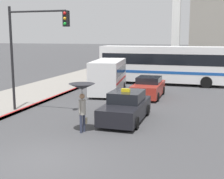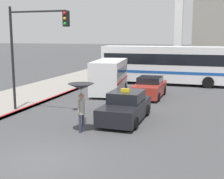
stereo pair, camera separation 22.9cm
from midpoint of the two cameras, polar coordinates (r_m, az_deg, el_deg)
The scene contains 7 objects.
ground_plane at distance 11.47m, azimuth -12.66°, elevation -12.45°, with size 300.00×300.00×0.00m, color #424244.
taxi at distance 15.98m, azimuth 2.90°, elevation -3.26°, with size 1.91×4.31×1.66m.
sedan_red at distance 22.22m, azimuth 7.16°, elevation 0.33°, with size 1.91×4.14×1.43m.
ambulance_van at distance 23.43m, azimuth -0.19°, elevation 2.65°, with size 2.71×5.55×2.50m.
city_bus at distance 28.43m, azimuth 9.73°, elevation 4.75°, with size 11.11×2.72×3.37m.
pedestrian_with_umbrella at distance 13.83m, azimuth -5.20°, elevation -0.48°, with size 1.17×1.17×2.22m.
traffic_light at distance 17.41m, azimuth -13.84°, elevation 8.75°, with size 3.56×0.38×5.86m.
Camera 2 is at (5.65, -9.04, 4.29)m, focal length 50.00 mm.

